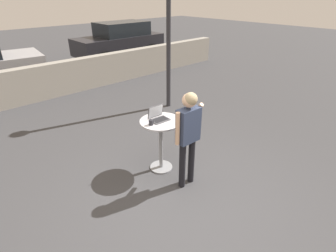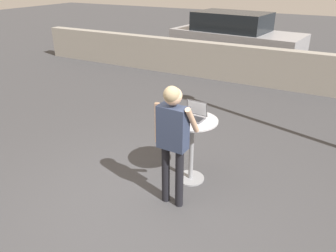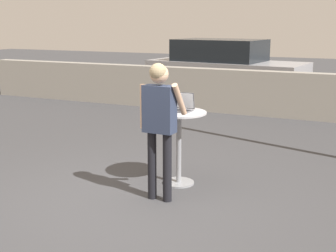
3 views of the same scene
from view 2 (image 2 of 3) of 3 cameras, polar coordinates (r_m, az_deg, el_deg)
name	(u,v)px [view 2 (image 2 of 3)]	position (r m, az deg, el deg)	size (l,w,h in m)	color
ground_plane	(140,209)	(4.61, -4.95, -14.16)	(50.00, 50.00, 0.00)	#3D3D3F
pavement_kerb	(260,66)	(9.67, 15.70, 9.96)	(15.58, 0.35, 1.06)	gray
cafe_table	(192,139)	(4.82, 4.15, -2.23)	(0.74, 0.74, 1.01)	gray
laptop	(195,115)	(4.72, 4.64, 2.01)	(0.33, 0.28, 0.24)	#515156
coffee_mug	(178,114)	(4.75, 1.76, 2.09)	(0.11, 0.08, 0.09)	#232328
standing_person	(173,133)	(4.12, 0.82, -1.16)	(0.54, 0.37, 1.71)	black
parked_car_near_street	(235,37)	(12.33, 11.58, 14.98)	(4.75, 2.38, 1.67)	#9E9EA3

